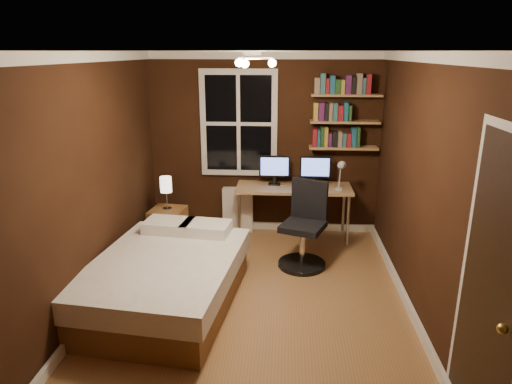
# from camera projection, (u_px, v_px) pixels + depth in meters

# --- Properties ---
(floor) EXTENTS (4.20, 4.20, 0.00)m
(floor) POSITION_uv_depth(u_px,v_px,m) (253.00, 303.00, 4.73)
(floor) COLOR olive
(floor) RESTS_ON ground
(wall_back) EXTENTS (3.20, 0.04, 2.50)m
(wall_back) POSITION_uv_depth(u_px,v_px,m) (264.00, 145.00, 6.36)
(wall_back) COLOR black
(wall_back) RESTS_ON ground
(wall_left) EXTENTS (0.04, 4.20, 2.50)m
(wall_left) POSITION_uv_depth(u_px,v_px,m) (90.00, 184.00, 4.47)
(wall_left) COLOR black
(wall_left) RESTS_ON ground
(wall_right) EXTENTS (0.04, 4.20, 2.50)m
(wall_right) POSITION_uv_depth(u_px,v_px,m) (424.00, 191.00, 4.26)
(wall_right) COLOR black
(wall_right) RESTS_ON ground
(ceiling) EXTENTS (3.20, 4.20, 0.02)m
(ceiling) POSITION_uv_depth(u_px,v_px,m) (253.00, 51.00, 3.99)
(ceiling) COLOR white
(ceiling) RESTS_ON wall_back
(window) EXTENTS (1.06, 0.06, 1.46)m
(window) POSITION_uv_depth(u_px,v_px,m) (239.00, 123.00, 6.26)
(window) COLOR white
(window) RESTS_ON wall_back
(door) EXTENTS (0.03, 0.82, 2.05)m
(door) POSITION_uv_depth(u_px,v_px,m) (488.00, 298.00, 2.85)
(door) COLOR black
(door) RESTS_ON ground
(door_knob) EXTENTS (0.06, 0.06, 0.06)m
(door_knob) POSITION_uv_depth(u_px,v_px,m) (503.00, 329.00, 2.57)
(door_knob) COLOR gold
(door_knob) RESTS_ON door
(ceiling_fixture) EXTENTS (0.44, 0.44, 0.18)m
(ceiling_fixture) POSITION_uv_depth(u_px,v_px,m) (252.00, 63.00, 3.93)
(ceiling_fixture) COLOR beige
(ceiling_fixture) RESTS_ON ceiling
(bookshelf_lower) EXTENTS (0.92, 0.22, 0.03)m
(bookshelf_lower) POSITION_uv_depth(u_px,v_px,m) (343.00, 148.00, 6.18)
(bookshelf_lower) COLOR #A57A50
(bookshelf_lower) RESTS_ON wall_back
(books_row_lower) EXTENTS (0.66, 0.16, 0.23)m
(books_row_lower) POSITION_uv_depth(u_px,v_px,m) (344.00, 138.00, 6.14)
(books_row_lower) COLOR maroon
(books_row_lower) RESTS_ON bookshelf_lower
(bookshelf_middle) EXTENTS (0.92, 0.22, 0.03)m
(bookshelf_middle) POSITION_uv_depth(u_px,v_px,m) (345.00, 122.00, 6.08)
(bookshelf_middle) COLOR #A57A50
(bookshelf_middle) RESTS_ON wall_back
(books_row_middle) EXTENTS (0.48, 0.16, 0.23)m
(books_row_middle) POSITION_uv_depth(u_px,v_px,m) (345.00, 112.00, 6.04)
(books_row_middle) COLOR #1A5879
(books_row_middle) RESTS_ON bookshelf_middle
(bookshelf_upper) EXTENTS (0.92, 0.22, 0.03)m
(bookshelf_upper) POSITION_uv_depth(u_px,v_px,m) (346.00, 95.00, 5.97)
(bookshelf_upper) COLOR #A57A50
(bookshelf_upper) RESTS_ON wall_back
(books_row_upper) EXTENTS (0.66, 0.16, 0.23)m
(books_row_upper) POSITION_uv_depth(u_px,v_px,m) (347.00, 85.00, 5.94)
(books_row_upper) COLOR #225022
(books_row_upper) RESTS_ON bookshelf_upper
(bed) EXTENTS (1.58, 2.05, 0.65)m
(bed) POSITION_uv_depth(u_px,v_px,m) (166.00, 279.00, 4.64)
(bed) COLOR brown
(bed) RESTS_ON ground
(nightstand) EXTENTS (0.47, 0.47, 0.53)m
(nightstand) POSITION_uv_depth(u_px,v_px,m) (168.00, 228.00, 6.03)
(nightstand) COLOR brown
(nightstand) RESTS_ON ground
(bedside_lamp) EXTENTS (0.15, 0.15, 0.44)m
(bedside_lamp) POSITION_uv_depth(u_px,v_px,m) (166.00, 193.00, 5.89)
(bedside_lamp) COLOR white
(bedside_lamp) RESTS_ON nightstand
(radiator) EXTENTS (0.43, 0.15, 0.64)m
(radiator) POSITION_uv_depth(u_px,v_px,m) (238.00, 210.00, 6.55)
(radiator) COLOR silver
(radiator) RESTS_ON ground
(desk) EXTENTS (1.56, 0.58, 0.74)m
(desk) POSITION_uv_depth(u_px,v_px,m) (294.00, 191.00, 6.21)
(desk) COLOR #A57A50
(desk) RESTS_ON ground
(monitor_left) EXTENTS (0.42, 0.12, 0.41)m
(monitor_left) POSITION_uv_depth(u_px,v_px,m) (275.00, 170.00, 6.22)
(monitor_left) COLOR black
(monitor_left) RESTS_ON desk
(monitor_right) EXTENTS (0.42, 0.12, 0.41)m
(monitor_right) POSITION_uv_depth(u_px,v_px,m) (315.00, 171.00, 6.18)
(monitor_right) COLOR black
(monitor_right) RESTS_ON desk
(desk_lamp) EXTENTS (0.14, 0.32, 0.44)m
(desk_lamp) POSITION_uv_depth(u_px,v_px,m) (341.00, 175.00, 5.93)
(desk_lamp) COLOR silver
(desk_lamp) RESTS_ON desk
(office_chair) EXTENTS (0.60, 0.60, 1.04)m
(office_chair) POSITION_uv_depth(u_px,v_px,m) (304.00, 234.00, 5.47)
(office_chair) COLOR black
(office_chair) RESTS_ON ground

